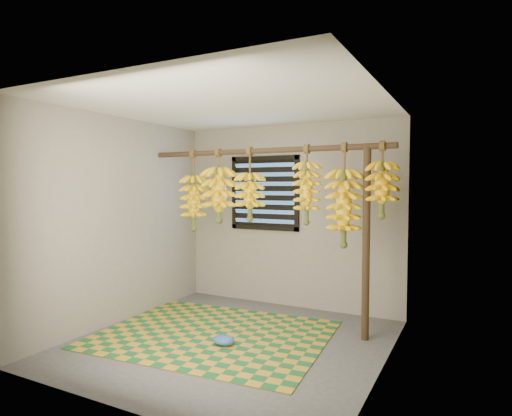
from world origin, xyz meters
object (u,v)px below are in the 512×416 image
Objects in this scene: banana_bunch_c at (250,197)px; banana_bunch_d at (307,193)px; banana_bunch_a at (194,203)px; plastic_bag at (224,340)px; banana_bunch_f at (382,189)px; banana_bunch_e at (344,208)px; banana_bunch_b at (219,195)px; woven_mat at (214,334)px; support_post at (366,244)px.

banana_bunch_c and banana_bunch_d have the same top height.
banana_bunch_a is at bearing 180.00° from banana_bunch_c.
plastic_bag is 0.24× the size of banana_bunch_a.
banana_bunch_f is at bearing 0.00° from banana_bunch_d.
plastic_bag is 1.83m from banana_bunch_e.
banana_bunch_d is at bearing 0.00° from banana_bunch_b.
banana_bunch_d is (0.56, 0.83, 1.46)m from plastic_bag.
banana_bunch_d is at bearing 180.00° from banana_bunch_f.
banana_bunch_f is (1.63, 0.61, 1.56)m from woven_mat.
banana_bunch_d and banana_bunch_e have the same top height.
woven_mat is 2.67× the size of banana_bunch_b.
banana_bunch_a is at bearing 180.00° from banana_bunch_e.
banana_bunch_e is (1.92, 0.00, -0.02)m from banana_bunch_a.
banana_bunch_c reaches higher than woven_mat.
banana_bunch_e is 1.42× the size of banana_bunch_f.
banana_bunch_f is (1.94, 0.00, 0.07)m from banana_bunch_b.
woven_mat is 2.17× the size of banana_bunch_e.
banana_bunch_c is (0.80, 0.00, 0.09)m from banana_bunch_a.
banana_bunch_c is (-1.36, 0.00, 0.47)m from support_post.
plastic_bag is at bearing -55.28° from banana_bunch_b.
banana_bunch_b is at bearing 117.08° from woven_mat.
banana_bunch_d is 0.80× the size of banana_bunch_e.
banana_bunch_d is (1.13, 0.00, 0.03)m from banana_bunch_b.
banana_bunch_e is (0.97, 0.83, 1.31)m from plastic_bag.
plastic_bag is 0.31× the size of banana_bunch_f.
banana_bunch_a is (-0.95, 0.83, 1.33)m from plastic_bag.
banana_bunch_a and banana_bunch_d have the same top height.
banana_bunch_e is (0.42, 0.00, -0.16)m from banana_bunch_d.
banana_bunch_d is at bearing 180.00° from banana_bunch_e.
banana_bunch_a and banana_bunch_f have the same top height.
support_post is at bearing 0.00° from banana_bunch_c.
woven_mat is at bearing -153.99° from banana_bunch_e.
banana_bunch_d reaches higher than support_post.
plastic_bag is 0.22× the size of banana_bunch_e.
banana_bunch_d is (1.51, 0.00, 0.14)m from banana_bunch_a.
plastic_bag is 1.65m from banana_bunch_c.
banana_bunch_b is 1.04× the size of banana_bunch_c.
support_post is 2.33× the size of banana_bunch_c.
banana_bunch_b reaches higher than woven_mat.
banana_bunch_b is 1.15× the size of banana_bunch_f.
banana_bunch_d is at bearing 36.29° from woven_mat.
banana_bunch_c is at bearing 180.00° from banana_bunch_f.
woven_mat is at bearing -101.23° from banana_bunch_c.
banana_bunch_b is at bearing 180.00° from banana_bunch_e.
banana_bunch_b reaches higher than support_post.
woven_mat is 3.07× the size of banana_bunch_f.
banana_bunch_a is at bearing 180.00° from support_post.
banana_bunch_d is at bearing 0.00° from banana_bunch_a.
woven_mat is 1.63m from banana_bunch_b.
support_post is at bearing 0.00° from banana_bunch_a.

